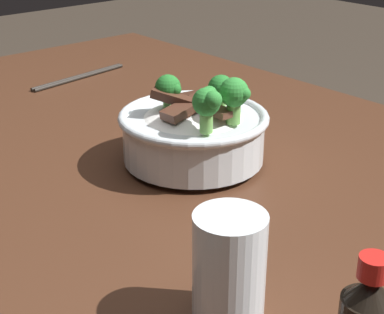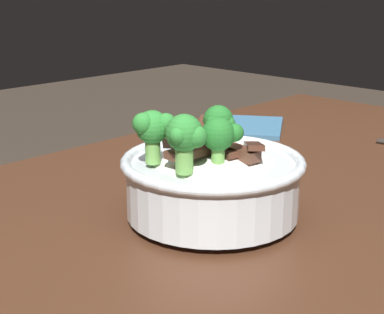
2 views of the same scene
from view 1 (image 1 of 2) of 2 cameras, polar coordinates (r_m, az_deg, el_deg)
The scene contains 4 objects.
dining_table at distance 0.91m, azimuth 2.44°, elevation -7.85°, with size 1.48×0.78×0.79m.
rice_bowl at distance 0.83m, azimuth 0.23°, elevation 2.51°, with size 0.21×0.21×0.13m.
drinking_glass at distance 0.54m, azimuth 3.48°, elevation -10.96°, with size 0.07×0.07×0.10m.
chopsticks_pair at distance 1.25m, azimuth -10.52°, elevation 7.40°, with size 0.05×0.22×0.01m.
Camera 1 is at (0.56, -0.54, 1.15)m, focal length 56.83 mm.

